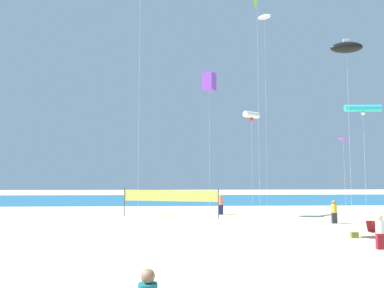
% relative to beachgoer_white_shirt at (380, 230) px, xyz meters
% --- Properties ---
extents(ground_plane, '(120.00, 120.00, 0.00)m').
position_rel_beachgoer_white_shirt_xyz_m(ground_plane, '(-8.26, 0.34, -0.88)').
color(ground_plane, beige).
extents(ocean_band, '(120.00, 20.00, 0.01)m').
position_rel_beachgoer_white_shirt_xyz_m(ocean_band, '(-8.26, 33.01, -0.87)').
color(ocean_band, '#1E6B99').
rests_on(ocean_band, ground).
extents(beachgoer_white_shirt, '(0.38, 0.38, 1.65)m').
position_rel_beachgoer_white_shirt_xyz_m(beachgoer_white_shirt, '(0.00, 0.00, 0.00)').
color(beachgoer_white_shirt, maroon).
rests_on(beachgoer_white_shirt, ground).
extents(beachgoer_coral_shirt, '(0.42, 0.42, 1.82)m').
position_rel_beachgoer_white_shirt_xyz_m(beachgoer_coral_shirt, '(-5.84, 14.81, 0.09)').
color(beachgoer_coral_shirt, navy).
rests_on(beachgoer_coral_shirt, ground).
extents(beachgoer_mustard_shirt, '(0.38, 0.38, 1.65)m').
position_rel_beachgoer_white_shirt_xyz_m(beachgoer_mustard_shirt, '(1.59, 8.93, 0.00)').
color(beachgoer_mustard_shirt, '#2D2D33').
rests_on(beachgoer_mustard_shirt, ground).
extents(folding_beach_chair, '(0.52, 0.65, 0.89)m').
position_rel_beachgoer_white_shirt_xyz_m(folding_beach_chair, '(1.36, 3.26, -0.41)').
color(folding_beach_chair, red).
rests_on(folding_beach_chair, ground).
extents(volleyball_net, '(7.73, 1.96, 2.40)m').
position_rel_beachgoer_white_shirt_xyz_m(volleyball_net, '(-10.17, 13.11, 0.76)').
color(volleyball_net, '#4C4C51').
rests_on(volleyball_net, ground).
extents(beach_handbag, '(0.40, 0.20, 0.32)m').
position_rel_beachgoer_white_shirt_xyz_m(beach_handbag, '(0.21, 3.05, -0.72)').
color(beach_handbag, olive).
rests_on(beach_handbag, ground).
extents(kite_cyan_tube, '(2.33, 0.57, 8.01)m').
position_rel_beachgoer_white_shirt_xyz_m(kite_cyan_tube, '(2.47, 6.07, 6.89)').
color(kite_cyan_tube, silver).
rests_on(kite_cyan_tube, ground).
extents(kite_magenta_diamond, '(0.94, 0.94, 6.32)m').
position_rel_beachgoer_white_shirt_xyz_m(kite_magenta_diamond, '(2.99, 10.13, 5.21)').
color(kite_magenta_diamond, silver).
rests_on(kite_magenta_diamond, ground).
extents(kite_violet_box, '(1.25, 1.25, 11.86)m').
position_rel_beachgoer_white_shirt_xyz_m(kite_violet_box, '(-6.97, 12.98, 10.25)').
color(kite_violet_box, silver).
rests_on(kite_violet_box, ground).
extents(kite_white_inflatable, '(1.33, 1.19, 18.62)m').
position_rel_beachgoer_white_shirt_xyz_m(kite_white_inflatable, '(-1.40, 16.49, 17.30)').
color(kite_white_inflatable, silver).
rests_on(kite_white_inflatable, ground).
extents(kite_black_inflatable, '(2.02, 0.78, 11.74)m').
position_rel_beachgoer_white_shirt_xyz_m(kite_black_inflatable, '(0.68, 4.28, 10.32)').
color(kite_black_inflatable, silver).
rests_on(kite_black_inflatable, ground).
extents(kite_white_tube, '(1.57, 1.30, 8.81)m').
position_rel_beachgoer_white_shirt_xyz_m(kite_white_tube, '(-3.26, 13.95, 7.62)').
color(kite_white_tube, silver).
rests_on(kite_white_tube, ground).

